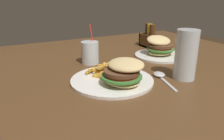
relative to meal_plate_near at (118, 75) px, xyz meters
name	(u,v)px	position (x,y,z in m)	size (l,w,h in m)	color
dining_table	(173,93)	(0.03, 0.25, -0.11)	(1.70, 1.31, 0.72)	brown
meal_plate_near	(118,75)	(0.00, 0.00, 0.00)	(0.30, 0.30, 0.10)	white
beer_glass	(186,56)	(0.07, 0.25, 0.06)	(0.08, 0.08, 0.18)	silver
juice_glass	(90,53)	(-0.27, 0.00, 0.02)	(0.08, 0.08, 0.17)	silver
spoon	(160,75)	(0.02, 0.18, -0.02)	(0.17, 0.07, 0.02)	silver
meal_plate_far	(160,49)	(-0.21, 0.36, 0.01)	(0.25, 0.25, 0.11)	white
condiment_caddy	(150,38)	(-0.40, 0.44, 0.02)	(0.11, 0.08, 0.14)	brown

